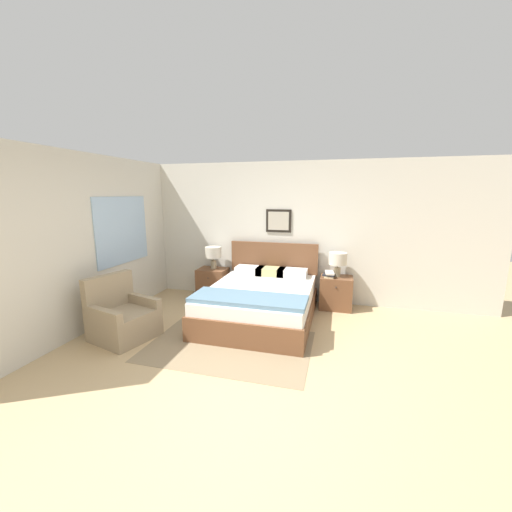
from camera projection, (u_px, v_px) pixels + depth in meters
The scene contains 13 objects.
ground_plane at pixel (233, 381), 3.44m from camera, with size 16.00×16.00×0.00m, color tan.
wall_back at pixel (283, 232), 5.93m from camera, with size 7.42×0.09×2.60m.
wall_left at pixel (116, 238), 5.19m from camera, with size 0.08×5.27×2.60m.
area_rug_main at pixel (229, 346), 4.22m from camera, with size 2.16×1.46×0.01m.
bed at pixel (261, 301), 5.10m from camera, with size 1.66×2.12×1.12m.
armchair at pixel (122, 318), 4.44m from camera, with size 0.90×0.91×0.89m.
nightstand_near_window at pixel (213, 283), 6.18m from camera, with size 0.55×0.46×0.58m.
nightstand_by_door at pixel (336, 293), 5.58m from camera, with size 0.55×0.46×0.58m.
table_lamp_near_window at pixel (213, 253), 6.07m from camera, with size 0.31×0.31×0.43m.
table_lamp_by_door at pixel (338, 260), 5.47m from camera, with size 0.31×0.31×0.43m.
book_thick_bottom at pixel (329, 276), 5.51m from camera, with size 0.18×0.26×0.03m.
book_hardcover_middle at pixel (329, 274), 5.50m from camera, with size 0.24×0.28×0.03m.
book_novel_upper at pixel (330, 273), 5.49m from camera, with size 0.17×0.29×0.03m.
Camera 1 is at (1.05, -2.93, 2.01)m, focal length 22.00 mm.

